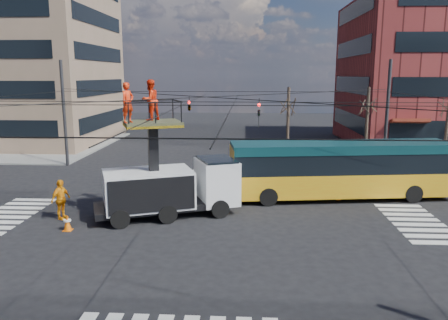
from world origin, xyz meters
TOP-DOWN VIEW (x-y plane):
  - ground at (0.00, 0.00)m, footprint 120.00×120.00m
  - sidewalk_nw at (-21.00, 21.00)m, footprint 18.00×18.00m
  - crosswalks at (0.00, 0.00)m, footprint 22.40×22.40m
  - overhead_network at (-0.07, 0.40)m, footprint 24.24×24.24m
  - tree_a at (5.00, 13.50)m, footprint 2.00×2.00m
  - tree_b at (11.00, 13.50)m, footprint 2.00×2.00m
  - utility_truck at (-1.89, 0.44)m, footprint 7.36×4.70m
  - city_bus at (7.18, 4.01)m, footprint 12.65×4.21m
  - traffic_cone at (-6.17, -2.03)m, footprint 0.36×0.36m
  - worker_ground at (-7.10, -0.48)m, footprint 0.87×1.25m
  - flagger at (6.99, 3.63)m, footprint 1.11×1.48m

SIDE VIEW (x-z plane):
  - ground at x=0.00m, z-range 0.00..0.00m
  - crosswalks at x=0.00m, z-range 0.00..0.02m
  - sidewalk_nw at x=-21.00m, z-range 0.00..0.12m
  - traffic_cone at x=-6.17m, z-range 0.00..0.74m
  - worker_ground at x=-7.10m, z-range 0.00..1.97m
  - flagger at x=6.99m, z-range 0.00..2.03m
  - city_bus at x=7.18m, z-range 0.13..3.33m
  - utility_truck at x=-1.89m, z-range -1.21..5.49m
  - overhead_network at x=-0.07m, z-range 0.29..8.29m
  - tree_a at x=5.00m, z-range 1.63..7.63m
  - tree_b at x=11.00m, z-range 1.63..7.63m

